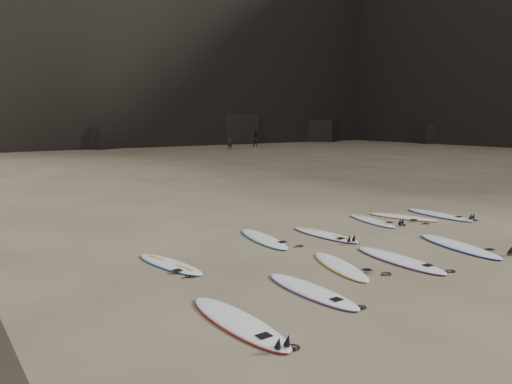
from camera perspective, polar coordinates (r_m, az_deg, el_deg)
ground at (r=11.30m, az=12.18°, el=-8.31°), size 240.00×240.00×0.00m
surfboard_0 at (r=8.14m, az=-2.06°, el=-14.56°), size 0.66×2.59×0.09m
surfboard_1 at (r=9.53m, az=6.33°, el=-11.10°), size 0.60×2.43×0.09m
surfboard_2 at (r=11.11m, az=9.58°, el=-8.31°), size 1.18×2.34×0.08m
surfboard_3 at (r=11.86m, az=16.06°, el=-7.42°), size 0.78×2.61×0.09m
surfboard_4 at (r=13.57m, az=22.14°, el=-5.70°), size 1.21×2.73×0.10m
surfboard_5 at (r=11.26m, az=-9.83°, el=-8.09°), size 0.92×2.28×0.08m
surfboard_6 at (r=13.32m, az=0.87°, el=-5.33°), size 0.98×2.55×0.09m
surfboard_7 at (r=13.91m, az=7.91°, el=-4.83°), size 0.73×2.40×0.09m
surfboard_8 at (r=16.05m, az=13.09°, el=-3.19°), size 0.95×2.28×0.08m
surfboard_9 at (r=16.88m, az=16.47°, el=-2.74°), size 1.27×2.30×0.08m
surfboard_10 at (r=17.62m, az=20.15°, el=-2.43°), size 0.74×2.57×0.09m
person_a at (r=50.61m, az=-3.01°, el=5.72°), size 0.63×0.48×1.53m
person_b at (r=55.51m, az=-0.04°, el=6.10°), size 1.06×1.09×1.78m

